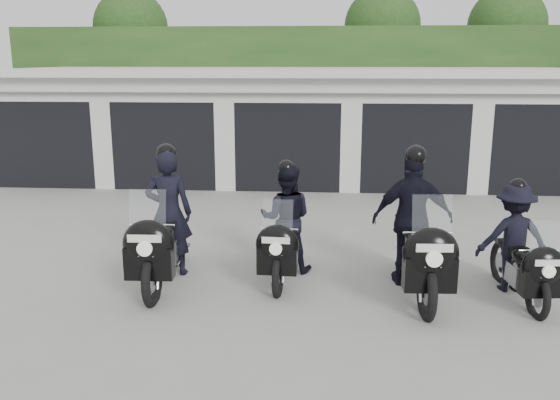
# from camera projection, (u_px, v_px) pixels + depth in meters

# --- Properties ---
(ground) EXTENTS (80.00, 80.00, 0.00)m
(ground) POSITION_uv_depth(u_px,v_px,m) (267.00, 265.00, 9.53)
(ground) COLOR gray
(ground) RESTS_ON ground
(garage_block) EXTENTS (16.40, 6.80, 2.96)m
(garage_block) POSITION_uv_depth(u_px,v_px,m) (293.00, 123.00, 17.01)
(garage_block) COLOR silver
(garage_block) RESTS_ON ground
(background_vegetation) EXTENTS (20.00, 3.90, 5.80)m
(background_vegetation) POSITION_uv_depth(u_px,v_px,m) (310.00, 72.00, 21.39)
(background_vegetation) COLOR #1E3D16
(background_vegetation) RESTS_ON ground
(police_bike_a) EXTENTS (0.75, 2.40, 2.09)m
(police_bike_a) POSITION_uv_depth(u_px,v_px,m) (164.00, 228.00, 8.68)
(police_bike_a) COLOR black
(police_bike_a) RESTS_ON ground
(police_bike_b) EXTENTS (0.85, 2.08, 1.81)m
(police_bike_b) POSITION_uv_depth(u_px,v_px,m) (285.00, 226.00, 8.98)
(police_bike_b) COLOR black
(police_bike_b) RESTS_ON ground
(police_bike_c) EXTENTS (1.18, 2.44, 2.13)m
(police_bike_c) POSITION_uv_depth(u_px,v_px,m) (415.00, 229.00, 8.37)
(police_bike_c) COLOR black
(police_bike_c) RESTS_ON ground
(police_bike_d) EXTENTS (1.05, 1.94, 1.69)m
(police_bike_d) POSITION_uv_depth(u_px,v_px,m) (517.00, 245.00, 8.23)
(police_bike_d) COLOR black
(police_bike_d) RESTS_ON ground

